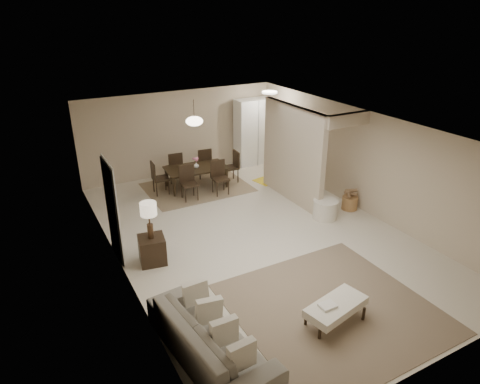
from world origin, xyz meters
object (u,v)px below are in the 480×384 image
ottoman_bench (336,307)px  round_pouf (325,209)px  wicker_basket (350,203)px  dining_table (197,178)px  side_table (152,250)px  pantry_cabinet (254,132)px  sofa (210,338)px

ottoman_bench → round_pouf: size_ratio=1.94×
wicker_basket → dining_table: bearing=132.2°
dining_table → round_pouf: bearing=-54.5°
dining_table → wicker_basket: bearing=-43.7°
wicker_basket → round_pouf: bearing=-173.5°
wicker_basket → dining_table: dining_table is taller
side_table → ottoman_bench: bearing=-57.3°
pantry_cabinet → round_pouf: size_ratio=3.51×
sofa → round_pouf: 5.12m
side_table → round_pouf: bearing=-1.7°
pantry_cabinet → side_table: 6.34m
sofa → wicker_basket: sofa is taller
sofa → side_table: sofa is taller
side_table → dining_table: dining_table is taller
sofa → round_pouf: sofa is taller
pantry_cabinet → side_table: size_ratio=3.76×
pantry_cabinet → ottoman_bench: bearing=-110.5°
side_table → wicker_basket: side_table is taller
dining_table → side_table: bearing=-122.4°
sofa → side_table: (0.05, 2.86, -0.07)m
wicker_basket → sofa: bearing=-151.4°
pantry_cabinet → dining_table: (-2.44, -1.01, -0.75)m
dining_table → sofa: bearing=-107.4°
sofa → ottoman_bench: size_ratio=2.05×
round_pouf → wicker_basket: (0.88, 0.10, -0.06)m
round_pouf → dining_table: (-1.97, 3.24, 0.07)m
side_table → round_pouf: size_ratio=0.93×
ottoman_bench → side_table: (-2.03, 3.16, -0.03)m
ottoman_bench → wicker_basket: (3.12, 3.13, -0.14)m
pantry_cabinet → wicker_basket: (0.40, -4.15, -0.88)m
pantry_cabinet → ottoman_bench: size_ratio=1.80×
pantry_cabinet → sofa: 8.50m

